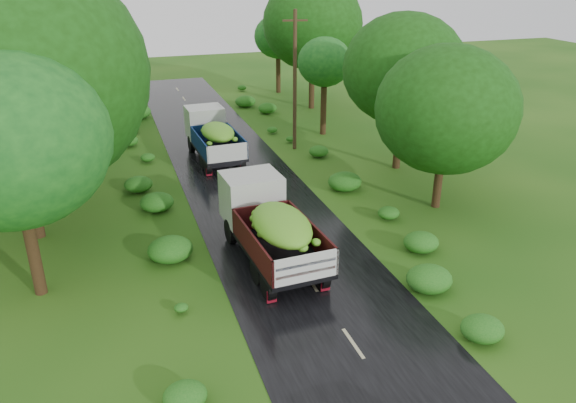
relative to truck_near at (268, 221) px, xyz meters
name	(u,v)px	position (x,y,z in m)	size (l,w,h in m)	color
ground	(353,344)	(0.98, -6.28, -1.66)	(120.00, 120.00, 0.00)	#184A0F
road	(301,269)	(0.98, -1.28, -1.65)	(6.50, 80.00, 0.02)	black
road_lines	(293,257)	(0.98, -0.28, -1.64)	(0.12, 69.60, 0.00)	#BFB78C
truck_near	(268,221)	(0.00, 0.00, 0.00)	(2.88, 7.12, 2.94)	black
truck_far	(212,134)	(0.32, 13.13, -0.09)	(2.60, 6.69, 2.77)	black
utility_pole	(295,80)	(5.69, 13.35, 2.79)	(1.51, 0.36, 8.64)	#382616
trees_left	(30,47)	(-9.25, 15.58, 5.16)	(7.32, 34.10, 10.29)	black
trees_right	(349,55)	(9.90, 14.66, 3.95)	(5.16, 30.50, 8.46)	black
shrubs	(245,182)	(0.98, 7.72, -1.31)	(11.90, 44.00, 0.70)	#1A6417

